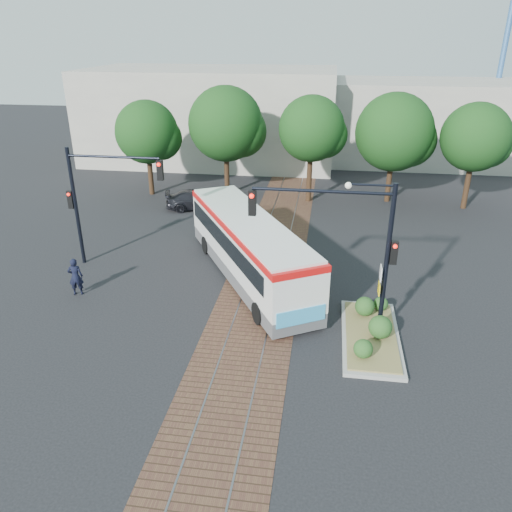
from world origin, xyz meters
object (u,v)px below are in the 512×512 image
Objects in this scene: city_bus at (249,245)px; parked_car at (198,200)px; signal_pole_main at (355,237)px; signal_pole_left at (95,192)px; officer at (76,277)px; traffic_island at (371,330)px.

parked_car is at bearing 87.56° from city_bus.
signal_pole_main is 1.00× the size of signal_pole_left.
officer is at bearing 172.79° from signal_pole_main.
signal_pole_main is 17.43m from parked_car.
officer is 12.80m from parked_car.
officer is (-7.45, -2.85, -0.81)m from city_bus.
city_bus is at bearing -174.63° from officer.
parked_car is (-10.59, 14.18, 0.30)m from traffic_island.
signal_pole_main is at bearing 157.23° from officer.
signal_pole_left is at bearing 147.45° from parked_car.
city_bus reaches higher than officer.
city_bus is at bearing 136.58° from signal_pole_main.
city_bus is 2.12× the size of traffic_island.
officer reaches higher than parked_car.
officer is at bearing 172.93° from traffic_island.
signal_pole_left is 4.43m from officer.
city_bus is 1.84× the size of signal_pole_left.
parked_car reaches higher than traffic_island.
signal_pole_main reaches higher than officer.
signal_pole_left is at bearing 158.55° from signal_pole_main.
signal_pole_left is (-7.61, 0.43, 2.17)m from city_bus.
signal_pole_main reaches higher than city_bus.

